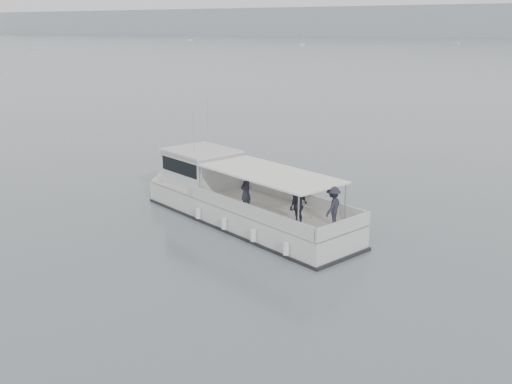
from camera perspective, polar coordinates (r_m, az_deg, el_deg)
The scene contains 3 objects.
ground at distance 28.09m, azimuth -7.19°, elevation -2.55°, with size 1400.00×1400.00×0.00m, color #555F64.
tour_boat at distance 27.71m, azimuth -2.52°, elevation -0.65°, with size 13.43×7.19×5.73m.
moored_fleet at distance 251.36m, azimuth 10.01°, elevation 13.98°, with size 406.19×278.30×10.88m.
Camera 1 is at (15.98, -21.29, 8.95)m, focal length 40.00 mm.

